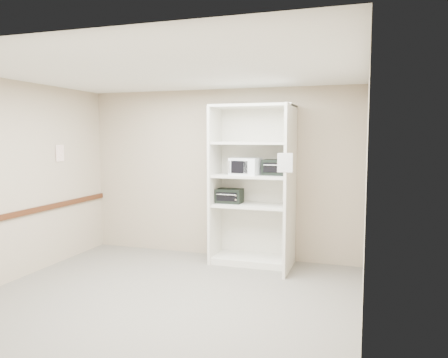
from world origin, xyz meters
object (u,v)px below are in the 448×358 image
(toaster_oven_upper, at_px, (277,167))
(toaster_oven_lower, at_px, (230,196))
(shelving_unit, at_px, (256,191))
(microwave, at_px, (245,166))

(toaster_oven_upper, bearing_deg, toaster_oven_lower, -174.73)
(shelving_unit, relative_size, microwave, 5.68)
(microwave, distance_m, toaster_oven_lower, 0.55)
(shelving_unit, height_order, toaster_oven_upper, shelving_unit)
(toaster_oven_upper, height_order, toaster_oven_lower, toaster_oven_upper)
(toaster_oven_upper, relative_size, toaster_oven_lower, 1.03)
(microwave, bearing_deg, toaster_oven_upper, 20.76)
(microwave, height_order, toaster_oven_upper, microwave)
(microwave, distance_m, toaster_oven_upper, 0.47)
(shelving_unit, distance_m, microwave, 0.40)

